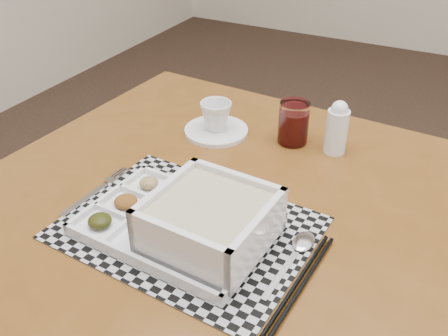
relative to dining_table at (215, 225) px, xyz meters
The scene contains 10 objects.
dining_table is the anchor object (origin of this frame).
placemat 0.13m from the dining_table, 88.21° to the right, with size 0.43×0.32×0.00m, color #A5A6AD.
serving_tray 0.17m from the dining_table, 71.93° to the right, with size 0.34×0.24×0.09m.
fork 0.24m from the dining_table, 156.50° to the right, with size 0.03×0.19×0.00m.
spoon 0.22m from the dining_table, 18.41° to the right, with size 0.04×0.18×0.01m.
chopsticks 0.28m from the dining_table, 32.53° to the right, with size 0.03×0.24×0.01m.
saucer 0.27m from the dining_table, 117.59° to the left, with size 0.15×0.15×0.01m, color white.
cup 0.28m from the dining_table, 117.59° to the left, with size 0.07×0.07×0.07m, color white.
juice_glass 0.30m from the dining_table, 78.07° to the left, with size 0.07×0.07×0.10m.
creamer_bottle 0.34m from the dining_table, 60.37° to the left, with size 0.05×0.05×0.12m.
Camera 1 is at (-0.20, -1.33, 1.27)m, focal length 40.00 mm.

